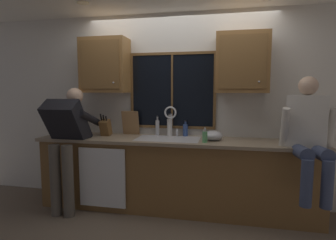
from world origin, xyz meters
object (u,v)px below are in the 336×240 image
object	(u,v)px
knife_block	(106,128)
bottle_amber_small	(185,130)
bottle_green_glass	(157,127)
person_standing	(67,136)
person_sitting_on_counter	(309,131)
mixing_bowl	(213,136)
cutting_board	(131,123)
bottle_tall_clear	(169,127)
soap_dispenser	(205,137)

from	to	relation	value
knife_block	bottle_amber_small	xyz separation A→B (m)	(1.06, 0.18, -0.02)
bottle_amber_small	bottle_green_glass	bearing A→B (deg)	-177.75
knife_block	person_standing	bearing A→B (deg)	-133.37
person_sitting_on_counter	mixing_bowl	size ratio (longest dim) A/B	5.13
person_standing	bottle_amber_small	xyz separation A→B (m)	(1.41, 0.55, 0.04)
person_sitting_on_counter	knife_block	size ratio (longest dim) A/B	3.92
bottle_green_glass	bottle_amber_small	world-z (taller)	bottle_green_glass
person_sitting_on_counter	cutting_board	bearing A→B (deg)	167.20
mixing_bowl	bottle_tall_clear	world-z (taller)	bottle_tall_clear
knife_block	cutting_board	world-z (taller)	cutting_board
person_standing	soap_dispenser	size ratio (longest dim) A/B	8.62
knife_block	mixing_bowl	distance (m)	1.43
knife_block	soap_dispenser	distance (m)	1.36
knife_block	bottle_tall_clear	world-z (taller)	knife_block
bottle_tall_clear	person_sitting_on_counter	bearing A→B (deg)	-16.86
person_standing	mixing_bowl	bearing A→B (deg)	10.50
cutting_board	bottle_green_glass	distance (m)	0.38
bottle_amber_small	mixing_bowl	bearing A→B (deg)	-31.23
person_standing	bottle_amber_small	world-z (taller)	person_standing
bottle_green_glass	bottle_tall_clear	distance (m)	0.17
cutting_board	bottle_tall_clear	world-z (taller)	cutting_board
person_sitting_on_counter	bottle_green_glass	distance (m)	1.83
cutting_board	mixing_bowl	xyz separation A→B (m)	(1.13, -0.20, -0.11)
person_standing	person_sitting_on_counter	size ratio (longest dim) A/B	1.24
person_standing	cutting_board	xyz separation A→B (m)	(0.65, 0.53, 0.12)
soap_dispenser	person_standing	bearing A→B (deg)	-174.77
person_sitting_on_counter	bottle_amber_small	bearing A→B (deg)	159.67
bottle_tall_clear	bottle_amber_small	world-z (taller)	bottle_tall_clear
mixing_bowl	bottle_amber_small	size ratio (longest dim) A/B	1.17
cutting_board	soap_dispenser	xyz separation A→B (m)	(1.05, -0.38, -0.09)
bottle_amber_small	soap_dispenser	bearing A→B (deg)	-54.40
mixing_bowl	bottle_green_glass	distance (m)	0.78
person_standing	bottle_tall_clear	world-z (taller)	person_standing
knife_block	bottle_tall_clear	size ratio (longest dim) A/B	1.07
bottle_green_glass	cutting_board	bearing A→B (deg)	-178.71
person_sitting_on_counter	bottle_amber_small	size ratio (longest dim) A/B	6.00
mixing_bowl	bottle_tall_clear	bearing A→B (deg)	161.42
soap_dispenser	bottle_tall_clear	size ratio (longest dim) A/B	0.60
person_sitting_on_counter	mixing_bowl	distance (m)	1.05
person_standing	cutting_board	world-z (taller)	person_standing
mixing_bowl	bottle_amber_small	bearing A→B (deg)	148.77
mixing_bowl	person_sitting_on_counter	bearing A→B (deg)	-15.84
person_standing	mixing_bowl	world-z (taller)	person_standing
mixing_bowl	bottle_green_glass	size ratio (longest dim) A/B	0.92
person_sitting_on_counter	soap_dispenser	world-z (taller)	person_sitting_on_counter
mixing_bowl	bottle_tall_clear	size ratio (longest dim) A/B	0.82
cutting_board	person_sitting_on_counter	bearing A→B (deg)	-12.80
person_standing	bottle_green_glass	bearing A→B (deg)	27.65
mixing_bowl	soap_dispenser	xyz separation A→B (m)	(-0.08, -0.17, 0.01)
cutting_board	bottle_amber_small	distance (m)	0.77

